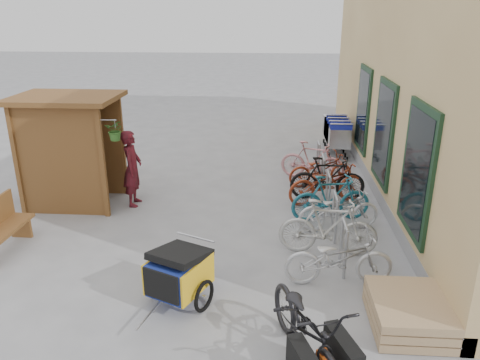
# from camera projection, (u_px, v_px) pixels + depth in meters

# --- Properties ---
(ground) EXTENTS (80.00, 80.00, 0.00)m
(ground) POSITION_uv_depth(u_px,v_px,m) (204.00, 265.00, 7.92)
(ground) COLOR #9B9B9E
(kiosk) EXTENTS (2.49, 1.65, 2.40)m
(kiosk) POSITION_uv_depth(u_px,v_px,m) (66.00, 136.00, 9.92)
(kiosk) COLOR brown
(kiosk) RESTS_ON ground
(bike_rack) EXTENTS (0.05, 5.35, 0.86)m
(bike_rack) POSITION_uv_depth(u_px,v_px,m) (328.00, 189.00, 9.84)
(bike_rack) COLOR #A5A8AD
(bike_rack) RESTS_ON ground
(pallet_stack) EXTENTS (1.00, 1.20, 0.40)m
(pallet_stack) POSITION_uv_depth(u_px,v_px,m) (408.00, 313.00, 6.34)
(pallet_stack) COLOR tan
(pallet_stack) RESTS_ON ground
(shopping_carts) EXTENTS (0.63, 2.11, 1.12)m
(shopping_carts) POSITION_uv_depth(u_px,v_px,m) (336.00, 131.00, 13.97)
(shopping_carts) COLOR silver
(shopping_carts) RESTS_ON ground
(child_trailer) EXTENTS (1.02, 1.53, 0.90)m
(child_trailer) POSITION_uv_depth(u_px,v_px,m) (179.00, 272.00, 6.78)
(child_trailer) COLOR navy
(child_trailer) RESTS_ON ground
(cargo_bike) EXTENTS (1.33, 2.12, 1.05)m
(cargo_bike) POSITION_uv_depth(u_px,v_px,m) (307.00, 330.00, 5.52)
(cargo_bike) COLOR black
(cargo_bike) RESTS_ON ground
(person_kiosk) EXTENTS (0.42, 0.63, 1.67)m
(person_kiosk) POSITION_uv_depth(u_px,v_px,m) (132.00, 168.00, 10.11)
(person_kiosk) COLOR maroon
(person_kiosk) RESTS_ON ground
(bike_0) EXTENTS (1.74, 0.73, 0.89)m
(bike_0) POSITION_uv_depth(u_px,v_px,m) (339.00, 258.00, 7.24)
(bike_0) COLOR #B7B8BC
(bike_0) RESTS_ON ground
(bike_1) EXTENTS (1.74, 0.60, 1.03)m
(bike_1) POSITION_uv_depth(u_px,v_px,m) (328.00, 227.00, 8.11)
(bike_1) COLOR #B7B6B2
(bike_1) RESTS_ON ground
(bike_2) EXTENTS (1.70, 0.91, 0.85)m
(bike_2) POSITION_uv_depth(u_px,v_px,m) (339.00, 210.00, 9.04)
(bike_2) COLOR #B7B8BC
(bike_2) RESTS_ON ground
(bike_3) EXTENTS (1.68, 0.73, 0.98)m
(bike_3) POSITION_uv_depth(u_px,v_px,m) (331.00, 198.00, 9.44)
(bike_3) COLOR #1E6479
(bike_3) RESTS_ON ground
(bike_4) EXTENTS (1.90, 1.17, 0.94)m
(bike_4) POSITION_uv_depth(u_px,v_px,m) (327.00, 183.00, 10.29)
(bike_4) COLOR maroon
(bike_4) RESTS_ON ground
(bike_5) EXTENTS (1.67, 0.48, 1.00)m
(bike_5) POSITION_uv_depth(u_px,v_px,m) (328.00, 179.00, 10.47)
(bike_5) COLOR black
(bike_5) RESTS_ON ground
(bike_6) EXTENTS (1.69, 0.98, 0.84)m
(bike_6) POSITION_uv_depth(u_px,v_px,m) (321.00, 170.00, 11.32)
(bike_6) COLOR maroon
(bike_6) RESTS_ON ground
(bike_7) EXTENTS (1.69, 0.89, 0.98)m
(bike_7) POSITION_uv_depth(u_px,v_px,m) (313.00, 161.00, 11.75)
(bike_7) COLOR #C88186
(bike_7) RESTS_ON ground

